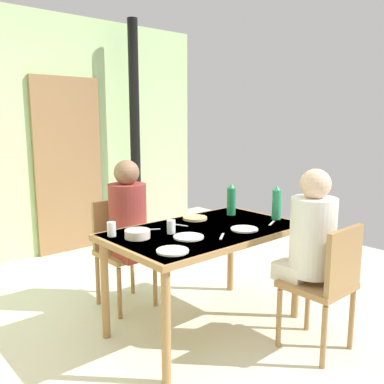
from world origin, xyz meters
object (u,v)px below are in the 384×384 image
object	(u,v)px
chair_far_diner	(121,246)
person_far_diner	(129,215)
dining_table	(206,239)
serving_bowl_center	(137,234)
chair_near_diner	(327,281)
water_bottle_green_near	(277,203)
water_bottle_green_far	(231,200)
person_near_diner	(311,234)

from	to	relation	value
chair_far_diner	person_far_diner	world-z (taller)	person_far_diner
dining_table	serving_bowl_center	size ratio (longest dim) A/B	8.29
chair_near_diner	water_bottle_green_near	bearing A→B (deg)	67.25
dining_table	serving_bowl_center	distance (m)	0.53
dining_table	water_bottle_green_far	xyz separation A→B (m)	(0.46, 0.19, 0.20)
person_near_diner	water_bottle_green_far	size ratio (longest dim) A/B	2.96
person_far_diner	serving_bowl_center	world-z (taller)	person_far_diner
person_far_diner	water_bottle_green_far	distance (m)	0.84
dining_table	serving_bowl_center	bearing A→B (deg)	165.09
chair_near_diner	person_near_diner	size ratio (longest dim) A/B	1.13
person_far_diner	serving_bowl_center	xyz separation A→B (m)	(-0.25, -0.50, -0.00)
person_near_diner	water_bottle_green_far	bearing A→B (deg)	82.82
dining_table	serving_bowl_center	world-z (taller)	serving_bowl_center
water_bottle_green_near	person_far_diner	bearing A→B (deg)	137.76
chair_near_diner	water_bottle_green_far	size ratio (longest dim) A/B	3.34
chair_far_diner	water_bottle_green_near	bearing A→B (deg)	133.17
chair_far_diner	serving_bowl_center	world-z (taller)	chair_far_diner
chair_far_diner	person_near_diner	distance (m)	1.56
chair_near_diner	chair_far_diner	distance (m)	1.66
water_bottle_green_far	person_near_diner	bearing A→B (deg)	-97.18
chair_near_diner	person_far_diner	xyz separation A→B (m)	(-0.60, 1.41, 0.28)
dining_table	water_bottle_green_far	distance (m)	0.54
person_near_diner	water_bottle_green_near	xyz separation A→B (m)	(0.26, 0.49, 0.10)
water_bottle_green_far	serving_bowl_center	world-z (taller)	water_bottle_green_far
dining_table	person_far_diner	size ratio (longest dim) A/B	1.83
water_bottle_green_near	person_near_diner	bearing A→B (deg)	-118.24
person_near_diner	serving_bowl_center	xyz separation A→B (m)	(-0.86, 0.77, -0.00)
water_bottle_green_far	serving_bowl_center	xyz separation A→B (m)	(-0.96, -0.06, -0.09)
chair_near_diner	chair_far_diner	xyz separation A→B (m)	(-0.60, 1.54, 0.00)
chair_far_diner	water_bottle_green_near	size ratio (longest dim) A/B	3.23
chair_far_diner	serving_bowl_center	size ratio (longest dim) A/B	5.12
chair_far_diner	water_bottle_green_far	world-z (taller)	water_bottle_green_far
person_near_diner	person_far_diner	distance (m)	1.41
serving_bowl_center	chair_far_diner	bearing A→B (deg)	68.32
dining_table	person_far_diner	xyz separation A→B (m)	(-0.24, 0.63, 0.11)
person_far_diner	serving_bowl_center	bearing A→B (deg)	63.18
person_far_diner	water_bottle_green_near	xyz separation A→B (m)	(0.86, -0.78, 0.10)
person_far_diner	water_bottle_green_far	xyz separation A→B (m)	(0.71, -0.45, 0.09)
chair_near_diner	serving_bowl_center	xyz separation A→B (m)	(-0.86, 0.90, 0.28)
person_far_diner	water_bottle_green_far	world-z (taller)	person_far_diner
serving_bowl_center	water_bottle_green_far	bearing A→B (deg)	3.41
person_near_diner	chair_far_diner	bearing A→B (deg)	113.22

